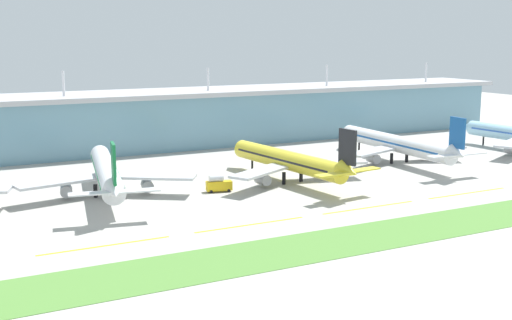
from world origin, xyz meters
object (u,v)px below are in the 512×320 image
object	(u,v)px
airliner_near_middle	(106,172)
airliner_far_middle	(397,144)
airliner_center	(290,161)
fuel_truck	(218,184)

from	to	relation	value
airliner_near_middle	airliner_far_middle	distance (m)	102.44
airliner_center	fuel_truck	xyz separation A→B (m)	(-24.16, -1.62, -4.18)
airliner_center	airliner_far_middle	size ratio (longest dim) A/B	0.88
airliner_near_middle	airliner_center	size ratio (longest dim) A/B	1.09
airliner_center	fuel_truck	world-z (taller)	airliner_center
airliner_center	airliner_near_middle	bearing A→B (deg)	170.76
fuel_truck	airliner_near_middle	bearing A→B (deg)	160.46
airliner_near_middle	fuel_truck	bearing A→B (deg)	-19.54
airliner_far_middle	fuel_truck	size ratio (longest dim) A/B	9.04
airliner_center	airliner_far_middle	xyz separation A→B (m)	(49.38, 10.61, 0.01)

